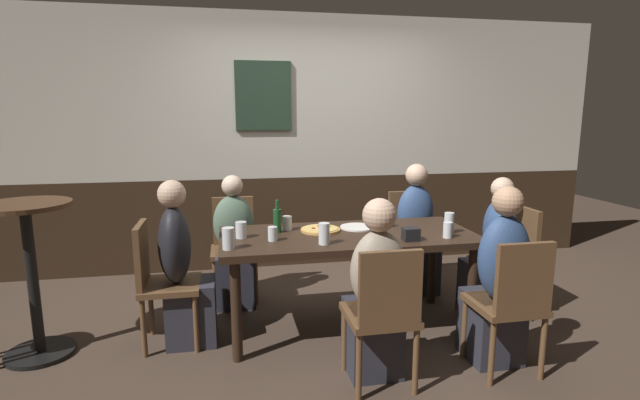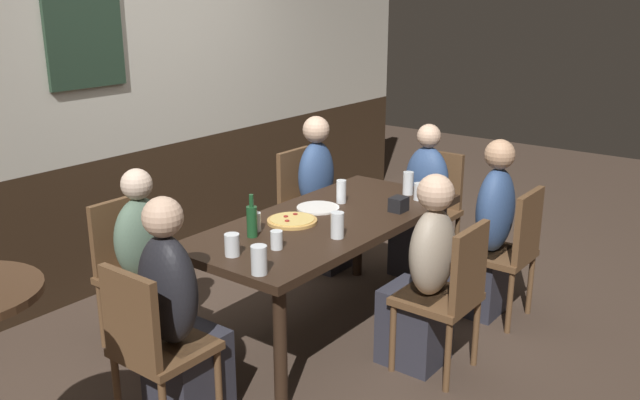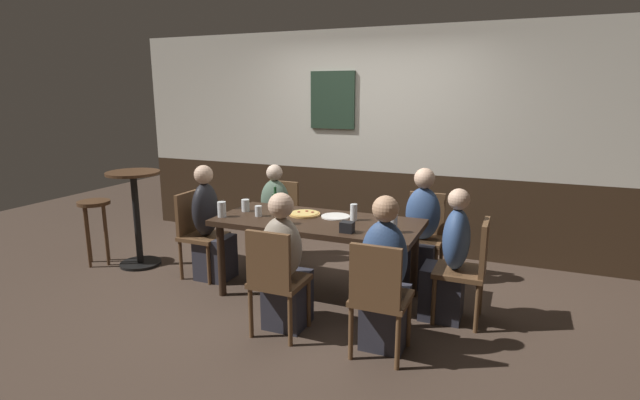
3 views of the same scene
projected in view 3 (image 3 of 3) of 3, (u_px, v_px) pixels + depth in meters
name	position (u px, v px, depth m)	size (l,w,h in m)	color
ground_plane	(318.00, 295.00, 4.54)	(12.00, 12.00, 0.00)	#423328
wall_back	(371.00, 141.00, 5.74)	(6.40, 0.13, 2.60)	#332316
dining_table	(318.00, 228.00, 4.40)	(1.87, 0.84, 0.74)	black
chair_head_east	(469.00, 265.00, 3.92)	(0.40, 0.40, 0.88)	brown
chair_head_west	(197.00, 230.00, 4.94)	(0.40, 0.40, 0.88)	brown
chair_left_far	(280.00, 216.00, 5.49)	(0.40, 0.40, 0.88)	brown
chair_right_far	(424.00, 231.00, 4.87)	(0.40, 0.40, 0.88)	brown
chair_mid_near	(275.00, 277.00, 3.68)	(0.40, 0.40, 0.88)	brown
chair_right_near	(379.00, 294.00, 3.37)	(0.40, 0.40, 0.88)	brown
person_head_east	(449.00, 265.00, 3.99)	(0.37, 0.34, 1.13)	#2D2D38
person_head_west	(210.00, 231.00, 4.88)	(0.37, 0.34, 1.17)	#2D2D38
person_left_far	(273.00, 222.00, 5.35)	(0.34, 0.37, 1.10)	#2D2D38
person_right_far	(421.00, 236.00, 4.73)	(0.34, 0.37, 1.17)	#2D2D38
person_mid_near	(285.00, 272.00, 3.83)	(0.34, 0.37, 1.13)	#2D2D38
person_right_near	(385.00, 285.00, 3.52)	(0.34, 0.37, 1.18)	#2D2D38
pizza	(305.00, 214.00, 4.55)	(0.30, 0.30, 0.03)	tan
pint_glass_stout	(246.00, 206.00, 4.69)	(0.08, 0.08, 0.12)	silver
pint_glass_amber	(222.00, 210.00, 4.47)	(0.08, 0.08, 0.14)	silver
beer_glass_half	(354.00, 213.00, 4.35)	(0.06, 0.06, 0.15)	silver
tumbler_short	(381.00, 230.00, 3.89)	(0.07, 0.07, 0.11)	silver
pint_glass_pale	(283.00, 217.00, 4.23)	(0.08, 0.08, 0.15)	silver
tumbler_water	(285.00, 206.00, 4.70)	(0.07, 0.07, 0.11)	silver
highball_clear	(393.00, 225.00, 3.97)	(0.07, 0.07, 0.15)	silver
beer_glass_tall	(258.00, 211.00, 4.50)	(0.07, 0.07, 0.10)	silver
beer_bottle_green	(275.00, 202.00, 4.67)	(0.06, 0.06, 0.25)	#194723
plate_white_large	(336.00, 217.00, 4.47)	(0.27, 0.27, 0.01)	white
condiment_caddy	(347.00, 227.00, 3.98)	(0.11, 0.09, 0.09)	black
side_bar_table	(136.00, 211.00, 5.22)	(0.56, 0.56, 1.05)	black
bar_stool	(95.00, 215.00, 5.26)	(0.34, 0.34, 0.72)	#513521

